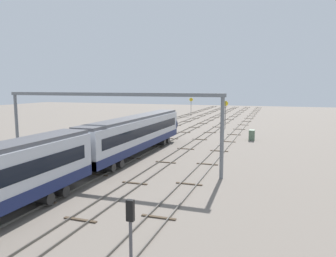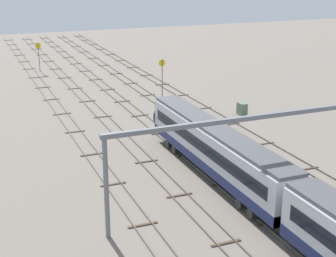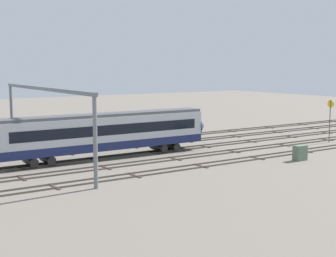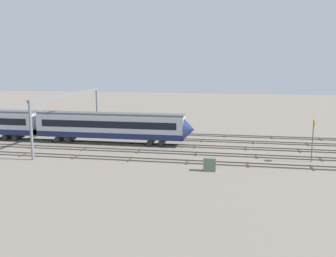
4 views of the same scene
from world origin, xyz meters
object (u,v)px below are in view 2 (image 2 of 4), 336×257
(speed_sign_near_foreground, at_px, (39,52))
(speed_sign_far_trackside, at_px, (162,72))
(overhead_gantry, at_px, (253,135))
(relay_cabinet, at_px, (242,109))

(speed_sign_near_foreground, xyz_separation_m, speed_sign_far_trackside, (-26.23, -14.18, 0.21))
(overhead_gantry, relative_size, speed_sign_near_foreground, 4.66)
(overhead_gantry, bearing_deg, relay_cabinet, -28.84)
(speed_sign_far_trackside, relative_size, relay_cabinet, 3.48)
(speed_sign_near_foreground, relative_size, speed_sign_far_trackside, 0.93)
(overhead_gantry, height_order, relay_cabinet, overhead_gantry)
(speed_sign_far_trackside, bearing_deg, speed_sign_near_foreground, 28.39)
(speed_sign_near_foreground, distance_m, relay_cabinet, 44.19)
(speed_sign_near_foreground, height_order, speed_sign_far_trackside, speed_sign_far_trackside)
(overhead_gantry, distance_m, speed_sign_near_foreground, 63.19)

